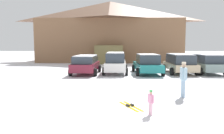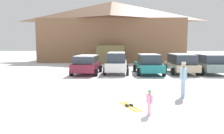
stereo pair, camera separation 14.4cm
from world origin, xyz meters
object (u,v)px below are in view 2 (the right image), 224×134
at_px(ski_lodge, 112,31).
at_px(parked_beige_suv, 181,63).
at_px(parked_grey_wagon, 208,63).
at_px(parked_maroon_van, 87,64).
at_px(pair_of_skis, 130,106).
at_px(skier_adult_in_blue_parka, 183,77).
at_px(parked_white_suv, 117,62).
at_px(parked_teal_hatchback, 148,64).
at_px(skier_child_in_pink_snowsuit, 149,101).

distance_m(ski_lodge, parked_beige_suv, 16.54).
height_order(ski_lodge, parked_grey_wagon, ski_lodge).
relative_size(parked_maroon_van, pair_of_skis, 2.94).
bearing_deg(parked_maroon_van, skier_adult_in_blue_parka, -55.18).
relative_size(parked_white_suv, parked_teal_hatchback, 0.95).
bearing_deg(skier_child_in_pink_snowsuit, pair_of_skis, 121.20).
xyz_separation_m(parked_maroon_van, skier_child_in_pink_snowsuit, (3.73, -10.86, -0.36)).
distance_m(parked_white_suv, skier_adult_in_blue_parka, 9.23).
bearing_deg(ski_lodge, parked_grey_wagon, -59.65).
relative_size(ski_lodge, skier_adult_in_blue_parka, 12.49).
distance_m(ski_lodge, parked_teal_hatchback, 16.06).
bearing_deg(parked_teal_hatchback, parked_grey_wagon, 3.85).
bearing_deg(parked_teal_hatchback, pair_of_skis, -102.05).
distance_m(parked_beige_suv, parked_grey_wagon, 2.32).
xyz_separation_m(parked_maroon_van, parked_teal_hatchback, (5.24, 0.20, -0.01)).
bearing_deg(ski_lodge, skier_child_in_pink_snowsuit, -85.62).
height_order(skier_child_in_pink_snowsuit, pair_of_skis, skier_child_in_pink_snowsuit).
distance_m(parked_grey_wagon, skier_child_in_pink_snowsuit, 13.24).
distance_m(parked_grey_wagon, pair_of_skis, 12.72).
relative_size(ski_lodge, parked_maroon_van, 4.70).
bearing_deg(parked_teal_hatchback, skier_child_in_pink_snowsuit, -97.74).
xyz_separation_m(ski_lodge, skier_adult_in_blue_parka, (3.97, -23.60, -3.62)).
bearing_deg(skier_adult_in_blue_parka, parked_teal_hatchback, 93.11).
distance_m(ski_lodge, skier_child_in_pink_snowsuit, 26.67).
xyz_separation_m(parked_teal_hatchback, parked_beige_suv, (2.87, 0.40, 0.06)).
bearing_deg(parked_beige_suv, skier_child_in_pink_snowsuit, -110.88).
relative_size(parked_teal_hatchback, parked_grey_wagon, 1.05).
xyz_separation_m(parked_grey_wagon, skier_adult_in_blue_parka, (-4.73, -8.73, 0.04)).
bearing_deg(skier_adult_in_blue_parka, pair_of_skis, -147.80).
bearing_deg(parked_teal_hatchback, parked_maroon_van, -177.80).
relative_size(parked_beige_suv, pair_of_skis, 3.06).
height_order(parked_teal_hatchback, skier_adult_in_blue_parka, parked_teal_hatchback).
height_order(parked_maroon_van, parked_beige_suv, parked_beige_suv).
distance_m(parked_teal_hatchback, skier_adult_in_blue_parka, 8.40).
xyz_separation_m(parked_maroon_van, parked_grey_wagon, (10.42, 0.55, 0.04)).
distance_m(parked_white_suv, pair_of_skis, 10.37).
xyz_separation_m(skier_child_in_pink_snowsuit, pair_of_skis, (-0.63, 1.05, -0.48)).
bearing_deg(parked_beige_suv, skier_adult_in_blue_parka, -105.36).
xyz_separation_m(parked_grey_wagon, pair_of_skis, (-7.32, -10.37, -0.88)).
height_order(parked_maroon_van, skier_child_in_pink_snowsuit, parked_maroon_van).
relative_size(parked_grey_wagon, skier_adult_in_blue_parka, 2.75).
relative_size(parked_maroon_van, parked_grey_wagon, 0.97).
xyz_separation_m(parked_white_suv, parked_beige_suv, (5.57, 0.11, -0.06)).
bearing_deg(skier_child_in_pink_snowsuit, skier_adult_in_blue_parka, 53.81).
xyz_separation_m(parked_maroon_van, pair_of_skis, (3.10, -9.82, -0.84)).
xyz_separation_m(parked_white_suv, skier_child_in_pink_snowsuit, (1.20, -11.35, -0.46)).
height_order(parked_grey_wagon, skier_adult_in_blue_parka, skier_adult_in_blue_parka).
relative_size(skier_adult_in_blue_parka, pair_of_skis, 1.11).
bearing_deg(parked_grey_wagon, parked_beige_suv, 178.65).
bearing_deg(skier_child_in_pink_snowsuit, parked_beige_suv, 69.12).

